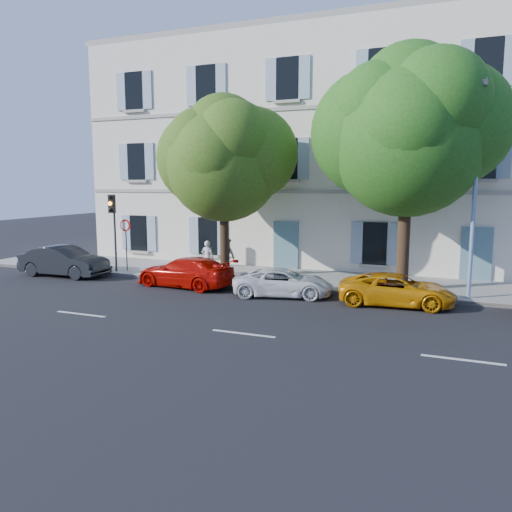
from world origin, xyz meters
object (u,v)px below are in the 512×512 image
at_px(car_red_coupe, 185,272).
at_px(street_lamp, 476,180).
at_px(car_white_coupe, 283,282).
at_px(car_yellow_supercar, 397,290).
at_px(tree_right, 408,140).
at_px(pedestrian_a, 207,258).
at_px(road_sign, 126,234).
at_px(car_dark_sedan, 64,261).
at_px(pedestrian_b, 227,257).
at_px(tree_left, 224,164).
at_px(traffic_light, 113,216).

height_order(car_red_coupe, street_lamp, street_lamp).
relative_size(car_red_coupe, car_white_coupe, 1.13).
bearing_deg(car_yellow_supercar, tree_right, -3.65).
relative_size(car_red_coupe, pedestrian_a, 2.75).
distance_m(tree_right, pedestrian_a, 10.19).
bearing_deg(car_white_coupe, pedestrian_a, 49.70).
xyz_separation_m(car_yellow_supercar, road_sign, (-13.00, 1.68, 1.39)).
xyz_separation_m(car_dark_sedan, pedestrian_a, (6.55, 2.18, 0.23)).
distance_m(car_yellow_supercar, road_sign, 13.18).
height_order(tree_right, road_sign, tree_right).
xyz_separation_m(car_dark_sedan, car_yellow_supercar, (15.39, -0.05, -0.15)).
xyz_separation_m(car_white_coupe, road_sign, (-8.68, 1.80, 1.43)).
relative_size(car_white_coupe, car_yellow_supercar, 0.94).
relative_size(car_yellow_supercar, tree_right, 0.45).
distance_m(car_red_coupe, car_yellow_supercar, 8.78).
distance_m(car_yellow_supercar, pedestrian_b, 8.23).
relative_size(car_dark_sedan, tree_right, 0.48).
relative_size(pedestrian_a, pedestrian_b, 0.92).
xyz_separation_m(car_red_coupe, tree_left, (0.98, 1.85, 4.58)).
xyz_separation_m(car_white_coupe, tree_right, (4.30, 2.17, 5.51)).
height_order(street_lamp, pedestrian_b, street_lamp).
bearing_deg(car_yellow_supercar, car_red_coupe, 85.52).
distance_m(car_red_coupe, road_sign, 4.72).
height_order(car_red_coupe, traffic_light, traffic_light).
xyz_separation_m(tree_left, traffic_light, (-5.60, -0.62, -2.39)).
distance_m(car_dark_sedan, pedestrian_b, 7.86).
relative_size(traffic_light, road_sign, 1.47).
distance_m(car_white_coupe, tree_left, 6.17).
height_order(car_red_coupe, pedestrian_b, pedestrian_b).
relative_size(car_yellow_supercar, traffic_light, 1.11).
bearing_deg(pedestrian_a, pedestrian_b, -179.86).
bearing_deg(car_yellow_supercar, tree_left, 72.13).
bearing_deg(pedestrian_b, pedestrian_a, 29.25).
height_order(tree_right, street_lamp, tree_right).
xyz_separation_m(car_red_coupe, car_white_coupe, (4.46, -0.15, -0.10)).
height_order(road_sign, street_lamp, street_lamp).
bearing_deg(car_red_coupe, car_yellow_supercar, 96.08).
bearing_deg(car_white_coupe, car_dark_sedan, 76.20).
height_order(car_dark_sedan, traffic_light, traffic_light).
bearing_deg(traffic_light, car_white_coupe, -8.69).
height_order(road_sign, pedestrian_b, road_sign).
relative_size(car_dark_sedan, car_red_coupe, 0.99).
bearing_deg(car_dark_sedan, tree_right, -83.47).
xyz_separation_m(traffic_light, street_lamp, (15.85, 0.07, 1.67)).
bearing_deg(tree_left, pedestrian_a, 161.96).
distance_m(car_white_coupe, tree_right, 7.32).
bearing_deg(street_lamp, car_dark_sedan, -175.85).
bearing_deg(street_lamp, tree_left, 176.97).
bearing_deg(road_sign, pedestrian_b, 7.16).
bearing_deg(pedestrian_a, car_white_coupe, 146.88).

